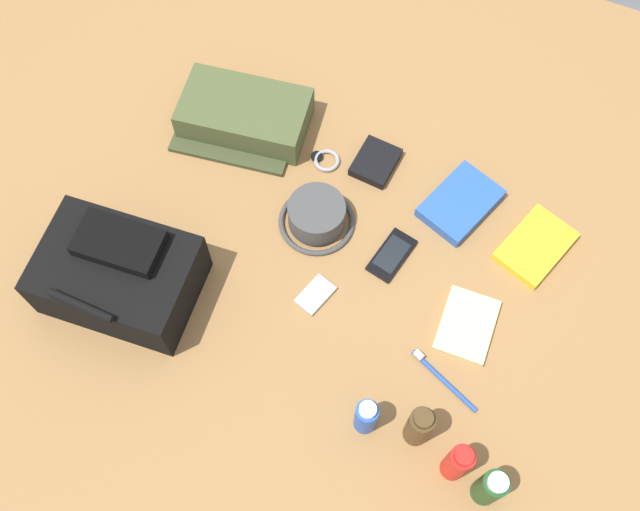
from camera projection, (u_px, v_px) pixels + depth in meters
The scene contains 16 objects.
ground_plane at pixel (320, 265), 1.65m from camera, with size 2.64×2.02×0.02m, color olive.
backpack at pixel (119, 274), 1.55m from camera, with size 0.34×0.26×0.16m.
toiletry_pouch at pixel (244, 116), 1.76m from camera, with size 0.32×0.25×0.08m.
bucket_hat at pixel (317, 216), 1.66m from camera, with size 0.17×0.17×0.07m.
shampoo_bottle at pixel (490, 487), 1.37m from camera, with size 0.05×0.05×0.14m.
sunscreen_spray at pixel (458, 463), 1.39m from camera, with size 0.05×0.05×0.15m.
cologne_bottle at pixel (419, 426), 1.42m from camera, with size 0.05×0.05×0.15m.
deodorant_spray at pixel (366, 417), 1.44m from camera, with size 0.05×0.05×0.12m.
paperback_novel at pixel (535, 246), 1.65m from camera, with size 0.16×0.20×0.02m.
travel_guidebook at pixel (460, 203), 1.69m from camera, with size 0.17×0.21×0.03m.
cell_phone at pixel (392, 255), 1.64m from camera, with size 0.08×0.13×0.01m.
media_player at pixel (316, 295), 1.60m from camera, with size 0.07×0.10×0.01m.
wristwatch at pixel (325, 160), 1.75m from camera, with size 0.07×0.06×0.01m.
toothbrush at pixel (440, 377), 1.52m from camera, with size 0.17×0.07×0.02m.
wallet at pixel (376, 162), 1.74m from camera, with size 0.09×0.11×0.02m, color black.
notepad at pixel (467, 325), 1.57m from camera, with size 0.11×0.15×0.02m, color beige.
Camera 1 is at (-0.28, 0.62, 1.50)m, focal length 41.63 mm.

